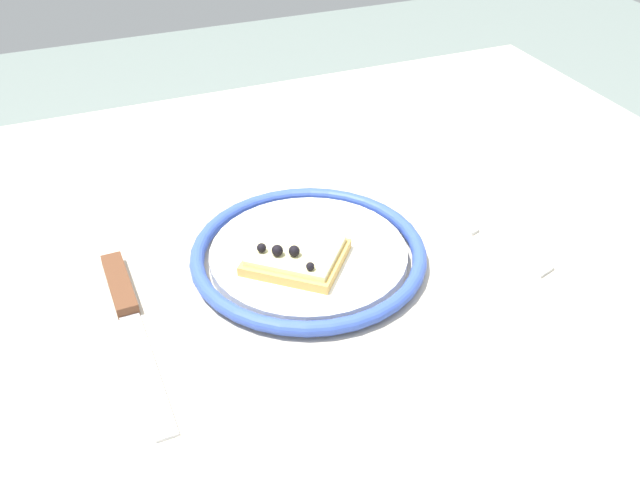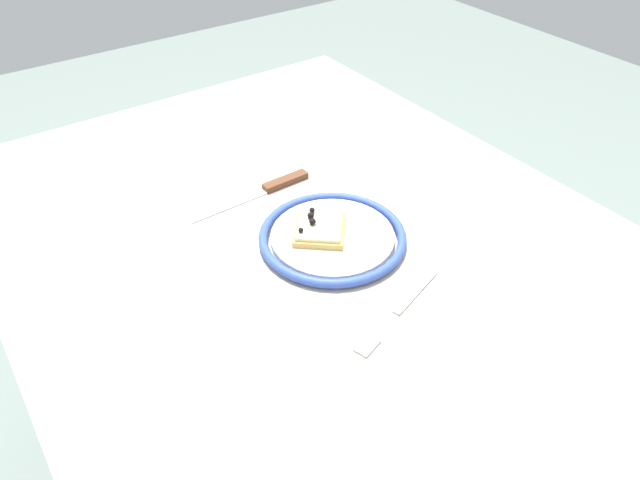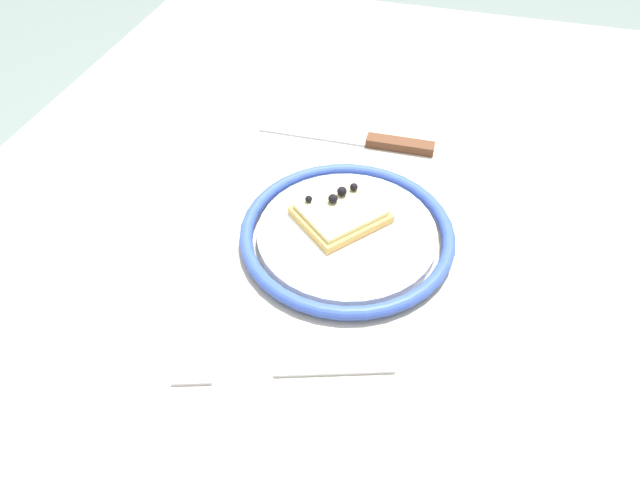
# 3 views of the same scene
# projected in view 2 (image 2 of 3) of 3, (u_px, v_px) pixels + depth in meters

# --- Properties ---
(ground_plane) EXTENTS (6.00, 6.00, 0.00)m
(ground_plane) POSITION_uv_depth(u_px,v_px,m) (310.00, 477.00, 1.46)
(ground_plane) COLOR slate
(dining_table) EXTENTS (1.19, 0.93, 0.77)m
(dining_table) POSITION_uv_depth(u_px,v_px,m) (306.00, 271.00, 1.03)
(dining_table) COLOR #BCB29E
(dining_table) RESTS_ON ground_plane
(plate) EXTENTS (0.24, 0.24, 0.02)m
(plate) POSITION_uv_depth(u_px,v_px,m) (332.00, 237.00, 0.95)
(plate) COLOR white
(plate) RESTS_ON dining_table
(pizza_slice_near) EXTENTS (0.12, 0.12, 0.03)m
(pizza_slice_near) POSITION_uv_depth(u_px,v_px,m) (320.00, 227.00, 0.95)
(pizza_slice_near) COLOR tan
(pizza_slice_near) RESTS_ON plate
(knife) EXTENTS (0.02, 0.24, 0.01)m
(knife) POSITION_uv_depth(u_px,v_px,m) (270.00, 188.00, 1.07)
(knife) COLOR silver
(knife) RESTS_ON dining_table
(fork) EXTENTS (0.08, 0.20, 0.00)m
(fork) POSITION_uv_depth(u_px,v_px,m) (398.00, 311.00, 0.83)
(fork) COLOR #BABABA
(fork) RESTS_ON dining_table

